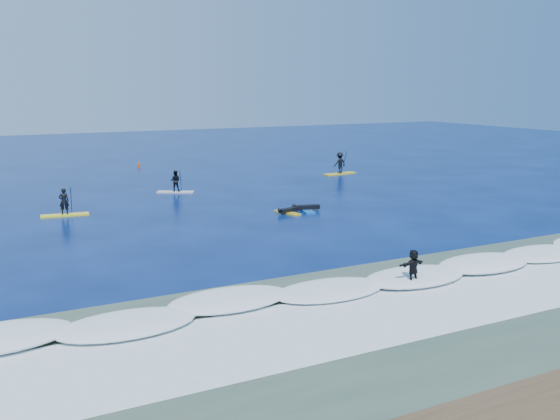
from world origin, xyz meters
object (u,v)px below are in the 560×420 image
sup_paddler_right (340,164)px  prone_paddler_far (306,208)px  sup_paddler_left (64,206)px  marker_buoy (139,165)px  wave_surfer (413,268)px  prone_paddler_near (288,211)px  sup_paddler_center (175,183)px

sup_paddler_right → prone_paddler_far: sup_paddler_right is taller
sup_paddler_left → prone_paddler_far: sup_paddler_left is taller
prone_paddler_far → marker_buoy: 26.68m
wave_surfer → marker_buoy: bearing=85.9°
wave_surfer → prone_paddler_near: bearing=76.6°
sup_paddler_center → sup_paddler_right: 16.75m
wave_surfer → sup_paddler_left: bearing=111.7°
wave_surfer → sup_paddler_right: bearing=58.3°
sup_paddler_center → wave_surfer: bearing=-57.9°
sup_paddler_right → prone_paddler_far: bearing=-137.3°
sup_paddler_center → wave_surfer: (1.38, -26.31, 0.09)m
prone_paddler_far → marker_buoy: (-4.02, 26.38, 0.10)m
sup_paddler_right → marker_buoy: size_ratio=5.59×
sup_paddler_left → sup_paddler_center: size_ratio=1.07×
sup_paddler_left → wave_surfer: sup_paddler_left is taller
prone_paddler_far → wave_surfer: size_ratio=1.18×
sup_paddler_right → prone_paddler_far: 17.38m
marker_buoy → sup_paddler_right: bearing=-40.8°
wave_surfer → marker_buoy: 42.06m
sup_paddler_left → prone_paddler_near: sup_paddler_left is taller
sup_paddler_right → prone_paddler_near: 18.53m
marker_buoy → prone_paddler_far: bearing=-81.3°
prone_paddler_far → wave_surfer: wave_surfer is taller
prone_paddler_near → prone_paddler_far: bearing=-94.9°
sup_paddler_center → marker_buoy: 15.82m
prone_paddler_far → sup_paddler_left: bearing=81.5°
sup_paddler_center → sup_paddler_right: size_ratio=0.81×
sup_paddler_left → prone_paddler_far: size_ratio=1.23×
sup_paddler_center → wave_surfer: sup_paddler_center is taller
sup_paddler_left → wave_surfer: size_ratio=1.45×
marker_buoy → sup_paddler_center: bearing=-94.9°
sup_paddler_left → prone_paddler_far: bearing=-14.1°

